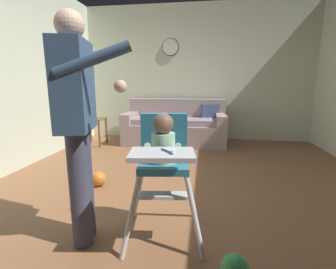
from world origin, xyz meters
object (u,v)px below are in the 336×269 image
at_px(high_chair, 163,152).
at_px(sippy_cup, 94,116).
at_px(side_table, 94,125).
at_px(toy_ball_second, 98,179).
at_px(wall_clock, 170,47).
at_px(couch, 176,126).
at_px(adult_standing, 78,119).
at_px(toy_ball, 235,268).

distance_m(high_chair, sippy_cup, 3.22).
bearing_deg(side_table, toy_ball_second, -64.33).
bearing_deg(toy_ball_second, sippy_cup, 115.43).
distance_m(high_chair, side_table, 3.24).
xyz_separation_m(high_chair, wall_clock, (-0.44, 3.56, 1.23)).
height_order(couch, toy_ball_second, couch).
xyz_separation_m(high_chair, toy_ball_second, (-0.91, 0.82, -0.59)).
bearing_deg(adult_standing, high_chair, -0.10).
bearing_deg(couch, adult_standing, -5.45).
bearing_deg(toy_ball_second, couch, 74.31).
bearing_deg(wall_clock, side_table, -147.08).
distance_m(toy_ball, wall_clock, 4.45).
bearing_deg(side_table, sippy_cup, 0.00).
bearing_deg(sippy_cup, side_table, -180.00).
bearing_deg(wall_clock, toy_ball, -76.57).
relative_size(sippy_cup, wall_clock, 0.29).
relative_size(high_chair, toy_ball_second, 5.64).
height_order(adult_standing, toy_ball, adult_standing).
xyz_separation_m(toy_ball, sippy_cup, (-2.29, 3.08, 0.49)).
height_order(couch, high_chair, high_chair).
distance_m(toy_ball, toy_ball_second, 1.86).
distance_m(couch, toy_ball, 3.57).
relative_size(high_chair, adult_standing, 0.59).
distance_m(high_chair, toy_ball, 0.87).
bearing_deg(high_chair, adult_standing, -84.05).
bearing_deg(toy_ball, couch, 102.53).
xyz_separation_m(side_table, wall_clock, (1.35, 0.88, 1.52)).
bearing_deg(side_table, couch, 14.69).
bearing_deg(couch, sippy_cup, -75.22).
xyz_separation_m(high_chair, adult_standing, (-0.58, -0.14, 0.25)).
height_order(high_chair, side_table, high_chair).
xyz_separation_m(high_chair, sippy_cup, (-1.79, 2.68, -0.10)).
bearing_deg(toy_ball_second, toy_ball, -41.00).
relative_size(couch, toy_ball_second, 11.50).
xyz_separation_m(adult_standing, side_table, (-1.22, 2.82, -0.55)).
xyz_separation_m(high_chair, side_table, (-1.80, 2.68, -0.29)).
xyz_separation_m(couch, wall_clock, (-0.17, 0.48, 1.57)).
distance_m(couch, wall_clock, 1.65).
xyz_separation_m(high_chair, toy_ball, (0.50, -0.40, -0.59)).
height_order(high_chair, sippy_cup, high_chair).
distance_m(adult_standing, toy_ball_second, 1.32).
relative_size(couch, toy_ball, 11.67).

